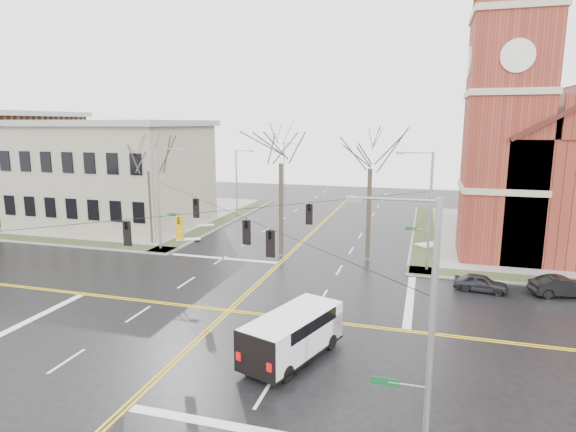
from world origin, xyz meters
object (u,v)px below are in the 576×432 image
(streetlight_north_b, at_px, (285,166))
(cargo_van, at_px, (295,331))
(signal_pole_se, at_px, (425,336))
(parked_car_a, at_px, (481,283))
(signal_pole_nw, at_px, (160,196))
(tree_ne, at_px, (370,163))
(tree_nw_far, at_px, (149,166))
(tree_nw_near, at_px, (281,157))
(signal_pole_ne, at_px, (428,208))
(streetlight_north_a, at_px, (238,180))
(parked_car_b, at_px, (562,286))

(streetlight_north_b, distance_m, cargo_van, 55.00)
(signal_pole_se, bearing_deg, parked_car_a, 79.23)
(signal_pole_nw, relative_size, tree_ne, 0.81)
(signal_pole_nw, bearing_deg, streetlight_north_b, 88.95)
(tree_nw_far, height_order, tree_nw_near, tree_nw_near)
(signal_pole_ne, xyz_separation_m, cargo_van, (-5.91, -16.01, -3.62))
(signal_pole_ne, bearing_deg, cargo_van, -110.26)
(parked_car_a, bearing_deg, streetlight_north_a, 58.89)
(signal_pole_nw, bearing_deg, parked_car_b, -5.62)
(streetlight_north_a, bearing_deg, streetlight_north_b, 90.00)
(streetlight_north_a, xyz_separation_m, tree_nw_near, (10.11, -15.30, 3.96))
(streetlight_north_b, xyz_separation_m, cargo_van, (16.07, -52.51, -3.14))
(tree_nw_far, bearing_deg, parked_car_a, -10.37)
(signal_pole_se, xyz_separation_m, parked_car_b, (8.76, 19.91, -4.29))
(cargo_van, xyz_separation_m, tree_nw_near, (-5.96, 17.21, 7.10))
(parked_car_a, bearing_deg, signal_pole_nw, 89.20)
(signal_pole_se, bearing_deg, signal_pole_nw, 134.55)
(parked_car_b, xyz_separation_m, tree_nw_far, (-33.36, 4.72, 6.69))
(streetlight_north_a, distance_m, tree_ne, 22.85)
(signal_pole_nw, relative_size, parked_car_a, 2.60)
(streetlight_north_b, distance_m, tree_nw_far, 35.09)
(tree_ne, bearing_deg, tree_nw_near, -172.97)
(cargo_van, bearing_deg, signal_pole_se, -30.70)
(streetlight_north_b, relative_size, cargo_van, 1.27)
(signal_pole_nw, height_order, cargo_van, signal_pole_nw)
(streetlight_north_b, xyz_separation_m, parked_car_a, (25.67, -40.05, -3.88))
(signal_pole_nw, xyz_separation_m, tree_ne, (18.04, 2.10, 3.13))
(streetlight_north_a, distance_m, cargo_van, 36.40)
(cargo_van, bearing_deg, parked_car_a, 71.47)
(streetlight_north_b, xyz_separation_m, tree_nw_near, (10.11, -35.30, 3.96))
(signal_pole_se, relative_size, parked_car_a, 2.60)
(streetlight_north_b, relative_size, parked_car_a, 2.31)
(streetlight_north_a, relative_size, tree_nw_near, 0.69)
(cargo_van, distance_m, tree_ne, 19.37)
(signal_pole_ne, xyz_separation_m, tree_nw_far, (-24.60, 1.63, 2.40))
(signal_pole_ne, distance_m, cargo_van, 17.44)
(signal_pole_ne, relative_size, streetlight_north_b, 1.12)
(signal_pole_ne, height_order, parked_car_b, signal_pole_ne)
(signal_pole_nw, height_order, tree_ne, tree_ne)
(cargo_van, distance_m, tree_nw_near, 19.55)
(signal_pole_se, relative_size, tree_nw_near, 0.77)
(tree_ne, bearing_deg, tree_nw_far, -178.65)
(streetlight_north_a, relative_size, streetlight_north_b, 1.00)
(signal_pole_se, bearing_deg, tree_nw_near, 116.12)
(signal_pole_nw, bearing_deg, tree_ne, 6.63)
(signal_pole_nw, height_order, streetlight_north_b, signal_pole_nw)
(parked_car_b, distance_m, tree_nw_far, 34.35)
(signal_pole_nw, xyz_separation_m, cargo_van, (16.74, -16.01, -3.62))
(parked_car_a, bearing_deg, tree_ne, 62.65)
(signal_pole_ne, xyz_separation_m, streetlight_north_b, (-21.97, 36.50, -0.48))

